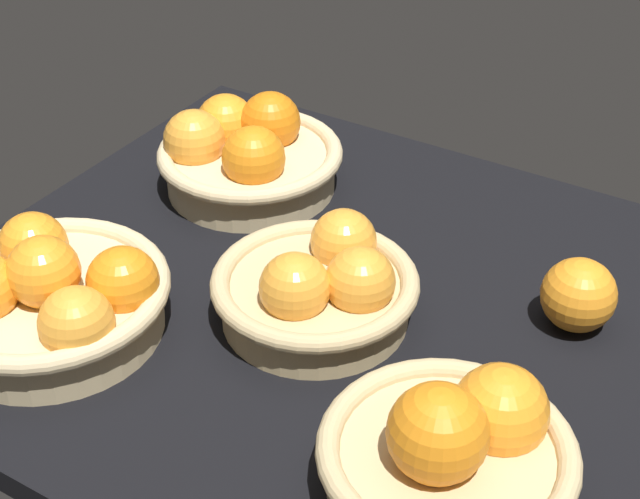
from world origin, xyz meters
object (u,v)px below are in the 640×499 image
at_px(basket_far_right, 50,296).
at_px(basket_near_right, 245,154).
at_px(basket_far_left, 452,454).
at_px(loose_orange_front_gap, 579,295).
at_px(basket_center, 320,287).

height_order(basket_far_right, basket_near_right, basket_far_right).
xyz_separation_m(basket_near_right, basket_far_left, (-0.43, 0.32, 0.00)).
distance_m(basket_near_right, loose_orange_front_gap, 0.45).
bearing_deg(basket_center, loose_orange_front_gap, -151.31).
xyz_separation_m(basket_near_right, loose_orange_front_gap, (-0.45, 0.05, -0.01)).
distance_m(basket_center, basket_far_right, 0.27).
bearing_deg(basket_near_right, loose_orange_front_gap, 173.47).
bearing_deg(basket_center, basket_near_right, -39.20).
bearing_deg(basket_near_right, basket_far_right, 89.75).
distance_m(basket_center, basket_far_left, 0.26).
distance_m(basket_far_left, loose_orange_front_gap, 0.27).
distance_m(basket_center, loose_orange_front_gap, 0.26).
relative_size(basket_far_left, loose_orange_front_gap, 2.81).
bearing_deg(basket_far_left, loose_orange_front_gap, -93.35).
relative_size(basket_far_right, basket_near_right, 1.07).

